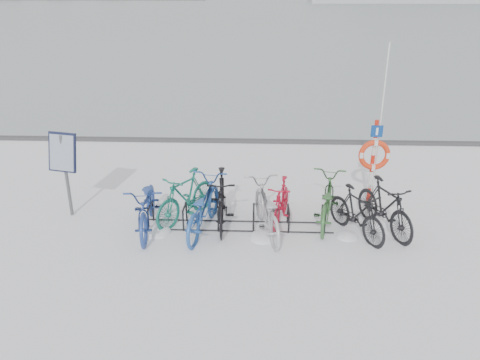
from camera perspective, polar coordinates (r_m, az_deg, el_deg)
The scene contains 16 objects.
ground at distance 9.87m, azimuth -0.45°, elevation -5.71°, with size 900.00×900.00×0.00m, color white.
ice_sheet at distance 163.78m, azimuth 2.41°, elevation 20.43°, with size 400.00×298.00×0.02m, color #9EACB2.
quay_edge at distance 15.32m, azimuth 0.64°, elevation 4.78°, with size 400.00×0.25×0.10m, color #3F3F42.
bike_rack at distance 9.78m, azimuth -0.45°, elevation -4.78°, with size 4.00×0.48×0.46m.
info_board at distance 10.50m, azimuth -20.76°, elevation 2.61°, with size 0.67×0.37×1.88m.
lifebuoy_station at distance 10.81m, azimuth 16.04°, elevation 2.97°, with size 0.70×0.22×3.63m.
bike_0 at distance 9.75m, azimuth -11.19°, elevation -2.90°, with size 0.73×2.11×1.11m, color navy.
bike_1 at distance 10.03m, azimuth -6.64°, elevation -1.85°, with size 0.52×1.86×1.12m, color #176C5B.
bike_2 at distance 9.55m, azimuth -4.55°, elevation -3.06°, with size 0.74×2.12×1.11m, color #2855A5.
bike_3 at distance 9.77m, azimuth -2.27°, elevation -2.22°, with size 0.55×1.95×1.17m, color black.
bike_4 at distance 9.46m, azimuth 3.22°, elevation -3.40°, with size 0.72×2.05×1.08m, color #ACAEB4.
bike_5 at distance 9.93m, azimuth 5.06°, elevation -2.53°, with size 0.45×1.60×0.96m, color #B8102A.
bike_6 at distance 10.03m, azimuth 10.50°, elevation -2.30°, with size 0.70×2.00×1.05m, color #336332.
bike_7 at distance 9.64m, azimuth 14.05°, elevation -3.73°, with size 0.48×1.70×1.02m, color black.
bike_8 at distance 9.95m, azimuth 17.24°, elevation -2.96°, with size 0.52×1.86×1.12m, color black.
snow_drifts at distance 9.72m, azimuth 0.79°, elevation -6.17°, with size 5.10×1.45×0.21m.
Camera 1 is at (0.44, -8.72, 4.60)m, focal length 35.00 mm.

